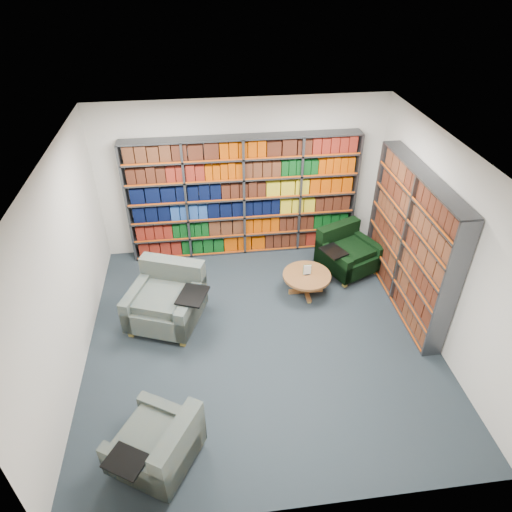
{
  "coord_description": "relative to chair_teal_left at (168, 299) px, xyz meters",
  "views": [
    {
      "loc": [
        -0.69,
        -4.8,
        4.86
      ],
      "look_at": [
        0.0,
        0.6,
        1.05
      ],
      "focal_mm": 32.0,
      "sensor_mm": 36.0,
      "label": 1
    }
  ],
  "objects": [
    {
      "name": "coffee_table",
      "position": [
        2.22,
        0.33,
        -0.07
      ],
      "size": [
        0.78,
        0.78,
        0.55
      ],
      "color": "brown",
      "rests_on": "ground"
    },
    {
      "name": "chair_green_right",
      "position": [
        3.05,
        0.94,
        -0.05
      ],
      "size": [
        1.14,
        1.12,
        0.77
      ],
      "color": "black",
      "rests_on": "ground"
    },
    {
      "name": "bookshelf_back",
      "position": [
        1.34,
        1.74,
        0.73
      ],
      "size": [
        4.0,
        0.28,
        2.2
      ],
      "color": "#47494F",
      "rests_on": "ground"
    },
    {
      "name": "chair_teal_front",
      "position": [
        -0.01,
        -2.42,
        -0.06
      ],
      "size": [
        1.13,
        1.13,
        0.75
      ],
      "color": "#06233F",
      "rests_on": "ground"
    },
    {
      "name": "room_shell",
      "position": [
        1.34,
        -0.6,
        1.04
      ],
      "size": [
        5.02,
        5.02,
        2.82
      ],
      "color": "black",
      "rests_on": "ground"
    },
    {
      "name": "bookshelf_right",
      "position": [
        3.68,
        -0.0,
        0.73
      ],
      "size": [
        0.28,
        2.5,
        2.2
      ],
      "color": "#47494F",
      "rests_on": "ground"
    },
    {
      "name": "chair_teal_left",
      "position": [
        0.0,
        0.0,
        0.0
      ],
      "size": [
        1.32,
        1.28,
        0.9
      ],
      "color": "#06233F",
      "rests_on": "ground"
    }
  ]
}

